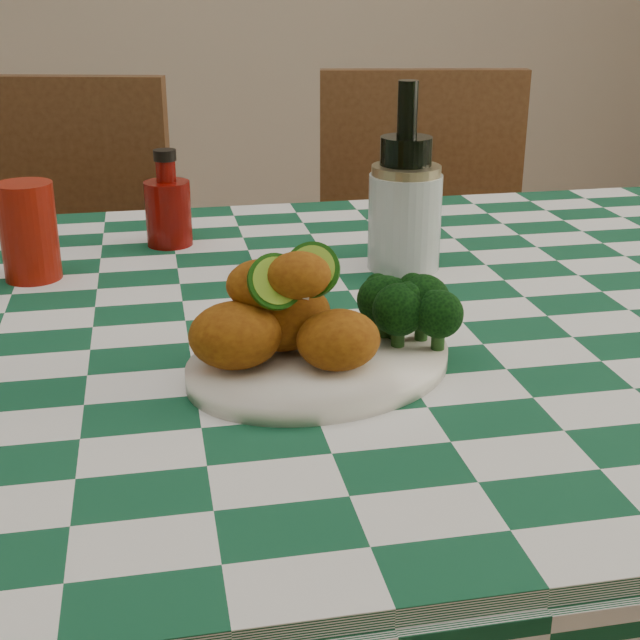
{
  "coord_description": "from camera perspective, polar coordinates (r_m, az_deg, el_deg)",
  "views": [
    {
      "loc": [
        -0.13,
        -0.95,
        1.16
      ],
      "look_at": [
        0.02,
        -0.16,
        0.84
      ],
      "focal_mm": 50.0,
      "sensor_mm": 36.0,
      "label": 1
    }
  ],
  "objects": [
    {
      "name": "dining_table",
      "position": [
        1.23,
        -2.56,
        -17.03
      ],
      "size": [
        1.66,
        1.06,
        0.79
      ],
      "primitive_type": null,
      "color": "#134C2F",
      "rests_on": "ground"
    },
    {
      "name": "plate",
      "position": [
        0.88,
        0.0,
        -2.79
      ],
      "size": [
        0.33,
        0.3,
        0.02
      ],
      "primitive_type": null,
      "rotation": [
        0.0,
        0.0,
        0.38
      ],
      "color": "white",
      "rests_on": "dining_table"
    },
    {
      "name": "fried_chicken_pile",
      "position": [
        0.85,
        -1.47,
        0.92
      ],
      "size": [
        0.17,
        0.12,
        0.11
      ],
      "primitive_type": null,
      "color": "#91520E",
      "rests_on": "plate"
    },
    {
      "name": "broccoli_side",
      "position": [
        0.9,
        5.95,
        0.51
      ],
      "size": [
        0.09,
        0.09,
        0.07
      ],
      "primitive_type": null,
      "color": "black",
      "rests_on": "plate"
    },
    {
      "name": "red_tumbler",
      "position": [
        1.19,
        -18.14,
        5.4
      ],
      "size": [
        0.09,
        0.09,
        0.12
      ],
      "primitive_type": "cylinder",
      "rotation": [
        0.0,
        0.0,
        0.33
      ],
      "color": "maroon",
      "rests_on": "dining_table"
    },
    {
      "name": "ketchup_bottle",
      "position": [
        1.3,
        -9.74,
        7.7
      ],
      "size": [
        0.07,
        0.07,
        0.14
      ],
      "primitive_type": null,
      "rotation": [
        0.0,
        0.0,
        -0.02
      ],
      "color": "#690905",
      "rests_on": "dining_table"
    },
    {
      "name": "mason_jar",
      "position": [
        1.18,
        5.44,
        6.55
      ],
      "size": [
        0.09,
        0.09,
        0.14
      ],
      "primitive_type": null,
      "rotation": [
        0.0,
        0.0,
        -0.01
      ],
      "color": "#B2BCBA",
      "rests_on": "dining_table"
    },
    {
      "name": "beer_bottle",
      "position": [
        1.17,
        5.47,
        9.12
      ],
      "size": [
        0.1,
        0.1,
        0.24
      ],
      "primitive_type": null,
      "rotation": [
        0.0,
        0.0,
        -0.41
      ],
      "color": "black",
      "rests_on": "dining_table"
    },
    {
      "name": "wooden_chair_left",
      "position": [
        1.81,
        -17.19,
        -1.44
      ],
      "size": [
        0.54,
        0.55,
        0.97
      ],
      "primitive_type": null,
      "rotation": [
        0.0,
        0.0,
        -0.24
      ],
      "color": "#472814",
      "rests_on": "ground"
    },
    {
      "name": "wooden_chair_right",
      "position": [
        1.87,
        6.86,
        0.14
      ],
      "size": [
        0.52,
        0.53,
        0.96
      ],
      "primitive_type": null,
      "rotation": [
        0.0,
        0.0,
        -0.18
      ],
      "color": "#472814",
      "rests_on": "ground"
    }
  ]
}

